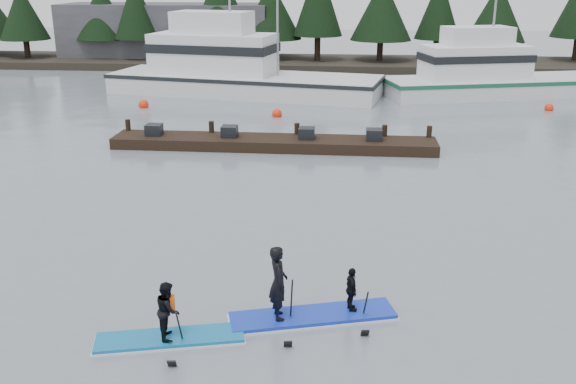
# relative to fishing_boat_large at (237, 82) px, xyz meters

# --- Properties ---
(ground) EXTENTS (160.00, 160.00, 0.00)m
(ground) POSITION_rel_fishing_boat_large_xyz_m (5.40, -28.83, -0.75)
(ground) COLOR slate
(ground) RESTS_ON ground
(far_shore) EXTENTS (70.00, 8.00, 0.60)m
(far_shore) POSITION_rel_fishing_boat_large_xyz_m (5.40, 13.17, -0.45)
(far_shore) COLOR #2D281E
(far_shore) RESTS_ON ground
(treeline) EXTENTS (60.00, 4.00, 8.00)m
(treeline) POSITION_rel_fishing_boat_large_xyz_m (5.40, 13.17, -0.75)
(treeline) COLOR black
(treeline) RESTS_ON ground
(waterfront_building) EXTENTS (18.00, 6.00, 5.00)m
(waterfront_building) POSITION_rel_fishing_boat_large_xyz_m (-8.60, 15.17, 1.75)
(waterfront_building) COLOR #4C4C51
(waterfront_building) RESTS_ON ground
(fishing_boat_large) EXTENTS (18.14, 8.17, 9.91)m
(fishing_boat_large) POSITION_rel_fishing_boat_large_xyz_m (0.00, 0.00, 0.00)
(fishing_boat_large) COLOR silver
(fishing_boat_large) RESTS_ON ground
(fishing_boat_medium) EXTENTS (15.12, 7.68, 8.65)m
(fishing_boat_medium) POSITION_rel_fishing_boat_large_xyz_m (16.52, 0.77, -0.14)
(fishing_boat_medium) COLOR silver
(fishing_boat_medium) RESTS_ON ground
(floating_dock) EXTENTS (14.60, 2.06, 0.49)m
(floating_dock) POSITION_rel_fishing_boat_large_xyz_m (3.92, -13.58, -0.51)
(floating_dock) COLOR black
(floating_dock) RESTS_ON ground
(buoy_a) EXTENTS (0.60, 0.60, 0.60)m
(buoy_a) POSITION_rel_fishing_boat_large_xyz_m (-4.73, -5.03, -0.75)
(buoy_a) COLOR #FF2D0C
(buoy_a) RESTS_ON ground
(buoy_b) EXTENTS (0.56, 0.56, 0.56)m
(buoy_b) POSITION_rel_fishing_boat_large_xyz_m (3.37, -6.85, -0.75)
(buoy_b) COLOR #FF2D0C
(buoy_b) RESTS_ON ground
(buoy_c) EXTENTS (0.52, 0.52, 0.52)m
(buoy_c) POSITION_rel_fishing_boat_large_xyz_m (18.87, -3.76, -0.75)
(buoy_c) COLOR #FF2D0C
(buoy_c) RESTS_ON ground
(paddleboard_solo) EXTENTS (3.26, 1.49, 1.85)m
(paddleboard_solo) POSITION_rel_fishing_boat_large_xyz_m (3.45, -29.75, -0.28)
(paddleboard_solo) COLOR #1169A3
(paddleboard_solo) RESTS_ON ground
(paddleboard_duo) EXTENTS (3.89, 1.89, 2.39)m
(paddleboard_duo) POSITION_rel_fishing_boat_large_xyz_m (6.29, -28.60, -0.20)
(paddleboard_duo) COLOR #1430BC
(paddleboard_duo) RESTS_ON ground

